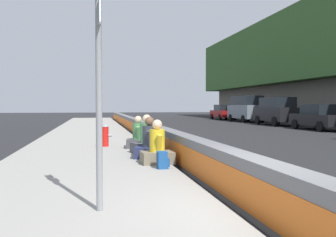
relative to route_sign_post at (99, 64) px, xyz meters
name	(u,v)px	position (x,y,z in m)	size (l,w,h in m)	color
ground_plane	(262,219)	(-0.41, -2.29, -2.21)	(160.00, 160.00, 0.00)	#232326
sidewalk_strip	(72,226)	(-0.41, 0.36, -2.14)	(80.00, 4.40, 0.14)	gray
jersey_barrier	(262,190)	(-0.41, -2.29, -1.79)	(76.00, 0.45, 0.85)	slate
route_sign_post	(99,64)	(0.00, 0.00, 0.00)	(0.44, 0.09, 3.60)	gray
fire_hydrant	(105,134)	(8.23, -0.31, -1.62)	(0.26, 0.46, 0.88)	red
seated_person_foreground	(157,150)	(4.01, -1.51, -1.72)	(0.73, 0.83, 1.13)	#706651
seated_person_middle	(150,145)	(5.07, -1.47, -1.70)	(0.86, 0.96, 1.17)	#23284C
seated_person_rear	(147,141)	(6.11, -1.54, -1.69)	(0.92, 1.01, 1.21)	#424247
seated_person_far	(138,138)	(7.56, -1.44, -1.72)	(0.80, 0.90, 1.12)	#424247
backpack	(163,160)	(3.25, -1.51, -1.88)	(0.32, 0.28, 0.40)	navy
parked_car_fourth	(319,117)	(16.41, -14.48, -1.35)	(4.50, 1.95, 1.71)	black
parked_car_midline	(277,111)	(22.21, -14.50, -1.03)	(4.82, 2.10, 2.28)	black
parked_car_far	(246,108)	(28.65, -14.63, -0.86)	(5.11, 2.12, 2.56)	slate
parked_car_farther	(223,112)	(34.38, -14.35, -1.35)	(4.53, 2.01, 1.71)	maroon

